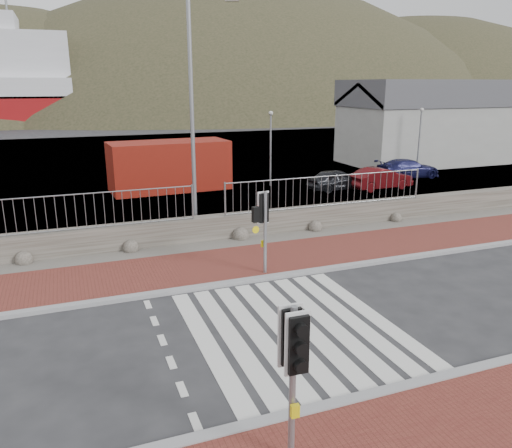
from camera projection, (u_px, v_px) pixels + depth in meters
name	position (u px, v px, depth m)	size (l,w,h in m)	color
ground	(293.00, 328.00, 11.76)	(220.00, 220.00, 0.00)	#28282B
sidewalk_far	(233.00, 264.00, 15.80)	(40.00, 3.00, 0.08)	brown
kerb_near	(363.00, 398.00, 9.05)	(40.00, 0.25, 0.12)	gray
kerb_far	(249.00, 280.00, 14.44)	(40.00, 0.25, 0.12)	gray
zebra_crossing	(293.00, 327.00, 11.76)	(4.62, 5.60, 0.01)	silver
gravel_strip	(215.00, 246.00, 17.60)	(40.00, 1.50, 0.06)	#59544C
stone_wall	(209.00, 228.00, 18.20)	(40.00, 0.60, 0.90)	#4D483F
railing	(209.00, 192.00, 17.69)	(18.07, 0.07, 1.22)	gray
quay	(133.00, 161.00, 36.84)	(120.00, 40.00, 0.50)	#4C4C4F
water	(99.00, 125.00, 68.31)	(220.00, 50.00, 0.05)	#3F4C54
harbor_building	(430.00, 121.00, 35.72)	(12.20, 6.20, 5.80)	#9E9E99
hills_backdrop	(135.00, 232.00, 99.37)	(254.00, 90.00, 100.00)	#2A2D1B
traffic_signal_near	(293.00, 353.00, 7.10)	(0.37, 0.23, 2.58)	gray
traffic_signal_far	(264.00, 215.00, 14.48)	(0.62, 0.27, 2.56)	gray
streetlight	(196.00, 107.00, 17.66)	(1.72, 0.75, 8.41)	gray
shipping_container	(169.00, 166.00, 26.73)	(6.23, 2.60, 2.60)	maroon
car_a	(337.00, 180.00, 26.80)	(1.33, 3.31, 1.13)	black
car_b	(381.00, 178.00, 27.04)	(1.24, 3.55, 1.17)	#4F0B0E
car_c	(408.00, 169.00, 30.22)	(1.61, 3.97, 1.15)	#161645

